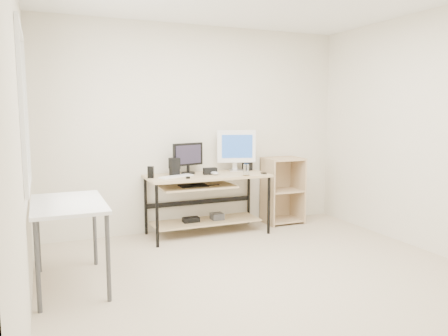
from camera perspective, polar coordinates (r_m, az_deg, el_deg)
room at (r=3.79m, az=4.44°, el=4.23°), size 4.01×4.01×2.62m
desk at (r=5.40m, az=-2.47°, el=-3.11°), size 1.50×0.65×0.75m
side_table at (r=4.02m, az=-19.66°, el=-5.32°), size 0.60×1.00×0.75m
shelf_unit at (r=6.06m, az=7.49°, el=-2.84°), size 0.50×0.40×0.90m
black_monitor at (r=5.44m, az=-4.73°, el=1.55°), size 0.42×0.17×0.38m
white_imac at (r=5.67m, az=1.63°, el=2.70°), size 0.49×0.19×0.53m
keyboard at (r=5.21m, az=-6.26°, el=-1.09°), size 0.45×0.28×0.02m
mouse at (r=5.35m, az=-1.24°, el=-0.68°), size 0.11×0.15×0.04m
center_speaker at (r=5.39m, az=-1.83°, el=-0.41°), size 0.17×0.08×0.08m
speaker_left at (r=5.31m, az=-6.49°, el=0.21°), size 0.13×0.13×0.22m
speaker_right at (r=5.77m, az=3.06°, el=0.30°), size 0.12×0.12×0.12m
audio_controller at (r=5.16m, az=-9.55°, el=-0.54°), size 0.08×0.07×0.14m
volume_puck at (r=5.08m, az=-4.73°, el=-1.26°), size 0.06×0.06×0.02m
smartphone at (r=5.49m, az=5.20°, el=-0.67°), size 0.12×0.15×0.01m
coaster at (r=5.28m, az=2.92°, el=-0.99°), size 0.09×0.09×0.01m
drinking_glass at (r=5.27m, az=2.92°, el=-0.22°), size 0.07×0.07×0.14m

